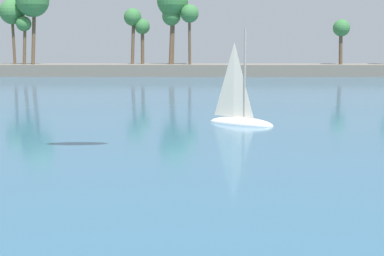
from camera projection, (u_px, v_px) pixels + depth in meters
name	position (u px, v px, depth m)	size (l,w,h in m)	color
sea	(178.00, 85.00, 68.87)	(220.00, 115.78, 0.06)	#33607F
palm_headland	(172.00, 52.00, 86.01)	(115.04, 6.00, 13.64)	slate
sailboat_near_shore	(240.00, 115.00, 36.40)	(4.50, 3.42, 6.44)	white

